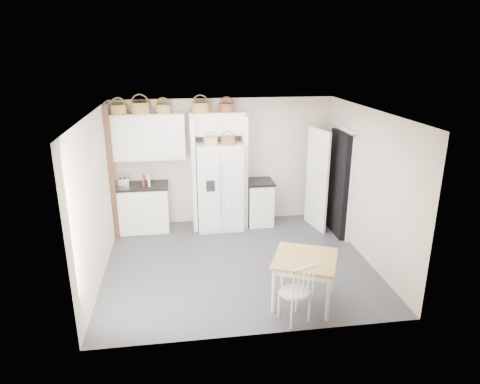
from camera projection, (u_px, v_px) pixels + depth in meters
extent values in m
plane|color=#3B3B3B|center=(238.00, 262.00, 7.45)|extent=(4.50, 4.50, 0.00)
plane|color=white|center=(238.00, 112.00, 6.62)|extent=(4.50, 4.50, 0.00)
plane|color=#BDB49F|center=(225.00, 161.00, 8.91)|extent=(4.50, 0.00, 4.50)
plane|color=#BDB49F|center=(97.00, 198.00, 6.73)|extent=(0.00, 4.00, 4.00)
plane|color=#BDB49F|center=(367.00, 186.00, 7.34)|extent=(0.00, 4.00, 4.00)
cube|color=white|center=(219.00, 186.00, 8.67)|extent=(0.91, 0.73, 1.76)
cube|color=white|center=(144.00, 208.00, 8.67)|extent=(0.99, 0.63, 0.92)
cube|color=white|center=(259.00, 203.00, 9.00)|extent=(0.51, 0.61, 0.90)
cube|color=olive|center=(304.00, 280.00, 6.18)|extent=(1.14, 1.14, 0.72)
cube|color=white|center=(295.00, 292.00, 5.74)|extent=(0.53, 0.51, 0.87)
cube|color=black|center=(142.00, 186.00, 8.51)|extent=(1.04, 0.67, 0.04)
cube|color=black|center=(260.00, 182.00, 8.85)|extent=(0.55, 0.65, 0.04)
cube|color=silver|center=(123.00, 183.00, 8.34)|extent=(0.26, 0.15, 0.17)
cube|color=maroon|center=(144.00, 181.00, 8.40)|extent=(0.04, 0.14, 0.21)
cube|color=silver|center=(149.00, 180.00, 8.41)|extent=(0.04, 0.16, 0.24)
cylinder|color=#A17547|center=(119.00, 109.00, 8.11)|extent=(0.31, 0.31, 0.18)
cylinder|color=#A17547|center=(140.00, 108.00, 8.16)|extent=(0.36, 0.36, 0.21)
cylinder|color=#A17547|center=(163.00, 109.00, 8.23)|extent=(0.29, 0.29, 0.17)
cylinder|color=#A17547|center=(200.00, 107.00, 8.32)|extent=(0.34, 0.34, 0.19)
cylinder|color=brown|center=(226.00, 108.00, 8.39)|extent=(0.29, 0.29, 0.17)
cylinder|color=#A17547|center=(211.00, 141.00, 8.25)|extent=(0.27, 0.27, 0.14)
cylinder|color=brown|center=(228.00, 141.00, 8.30)|extent=(0.27, 0.27, 0.14)
cube|color=white|center=(149.00, 137.00, 8.35)|extent=(1.40, 0.34, 0.90)
cube|color=white|center=(217.00, 123.00, 8.47)|extent=(1.12, 0.34, 0.45)
cube|color=white|center=(194.00, 174.00, 8.59)|extent=(0.08, 0.60, 2.30)
cube|color=white|center=(244.00, 172.00, 8.73)|extent=(0.08, 0.60, 2.30)
cube|color=#41211B|center=(112.00, 174.00, 8.00)|extent=(0.09, 0.09, 2.60)
cube|color=black|center=(340.00, 184.00, 8.36)|extent=(0.18, 0.85, 2.05)
cube|color=white|center=(317.00, 180.00, 8.62)|extent=(0.21, 0.79, 2.05)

